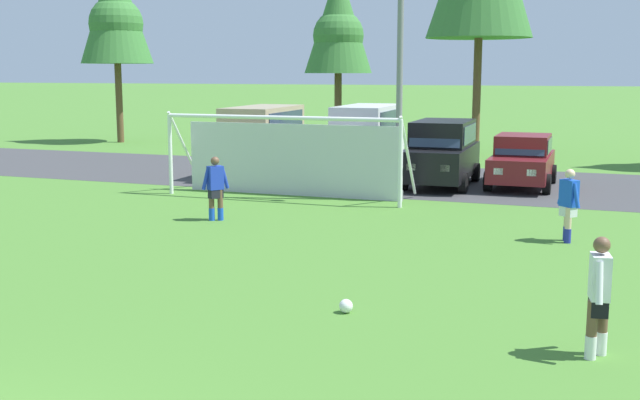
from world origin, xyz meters
TOP-DOWN VIEW (x-y plane):
  - ground_plane at (0.00, 15.00)m, footprint 400.00×400.00m
  - parking_lot_strip at (0.00, 22.02)m, footprint 52.00×8.40m
  - soccer_ball at (2.36, 6.62)m, footprint 0.22×0.22m
  - soccer_goal at (-2.99, 17.13)m, footprint 7.44×1.99m
  - player_striker_near at (-3.24, 12.86)m, footprint 0.56×0.60m
  - player_midfield_center at (5.33, 13.32)m, footprint 0.55×0.61m
  - player_defender_far at (6.10, 5.95)m, footprint 0.30×0.75m
  - parked_car_slot_far_left at (-5.75, 21.16)m, footprint 2.40×4.90m
  - parked_car_slot_left at (-2.44, 23.29)m, footprint 2.38×4.89m
  - parked_car_slot_center_left at (0.88, 21.03)m, footprint 2.23×4.65m
  - parked_car_slot_center at (3.43, 21.60)m, footprint 2.06×4.21m
  - tree_left_edge at (-18.68, 31.09)m, footprint 3.78×3.78m
  - tree_mid_left at (-6.65, 32.19)m, footprint 3.32×3.32m
  - street_lamp at (0.48, 17.55)m, footprint 2.00×0.32m

SIDE VIEW (x-z plane):
  - ground_plane at x=0.00m, z-range 0.00..0.00m
  - parking_lot_strip at x=0.00m, z-range 0.00..0.01m
  - soccer_ball at x=2.36m, z-range 0.00..0.22m
  - player_striker_near at x=-3.24m, z-range 0.00..1.64m
  - player_midfield_center at x=5.33m, z-range 0.00..1.64m
  - player_defender_far at x=6.10m, z-range 0.00..1.64m
  - parked_car_slot_center at x=3.43m, z-range 0.02..1.74m
  - parked_car_slot_center_left at x=0.88m, z-range 0.03..2.19m
  - soccer_goal at x=-2.99m, z-range 0.01..2.58m
  - parked_car_slot_far_left at x=-5.75m, z-range 0.08..2.60m
  - parked_car_slot_left at x=-2.44m, z-range 0.08..2.60m
  - street_lamp at x=0.48m, z-range 0.14..7.99m
  - tree_mid_left at x=-6.65m, z-range 1.65..10.51m
  - tree_left_edge at x=-18.68m, z-range 1.88..11.95m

